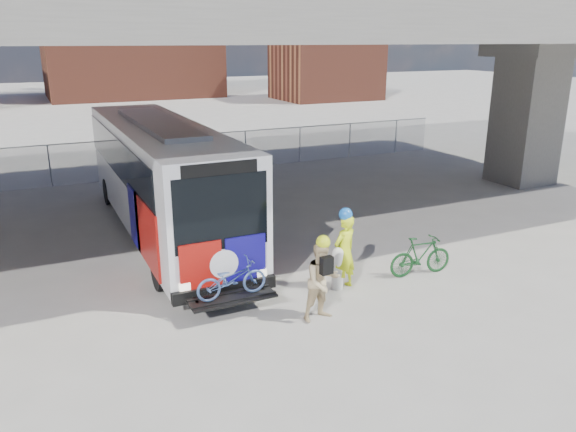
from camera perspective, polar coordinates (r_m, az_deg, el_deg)
ground at (r=16.09m, az=-2.09°, el=-4.78°), size 160.00×160.00×0.00m
bus at (r=18.52m, az=-12.81°, el=4.63°), size 2.67×12.90×3.69m
overpass at (r=18.64m, az=-7.47°, el=18.74°), size 40.00×16.00×7.95m
chainlink_fence at (r=26.77m, az=-12.42°, el=7.04°), size 30.00×0.06×30.00m
brick_buildings at (r=62.33m, az=-19.57°, el=15.91°), size 54.00×22.00×12.00m
bollard at (r=14.30m, az=5.07°, el=-5.15°), size 0.29×0.29×1.13m
cyclist_hivis at (r=14.24m, az=5.76°, el=-3.44°), size 0.82×0.67×2.14m
cyclist_tan at (r=12.65m, az=3.52°, el=-6.54°), size 0.96×0.78×2.01m
bike_parked at (r=15.51m, az=13.32°, el=-3.96°), size 1.87×0.71×1.10m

